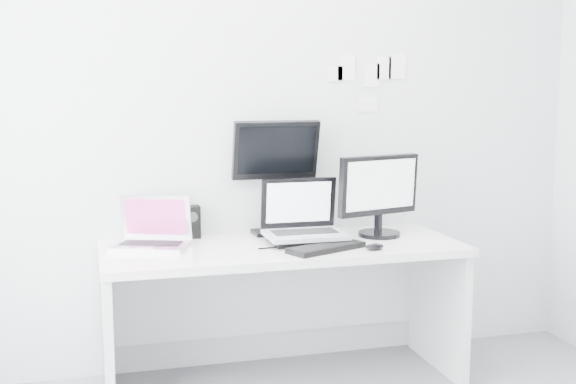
# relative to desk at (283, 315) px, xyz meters

# --- Properties ---
(back_wall) EXTENTS (3.60, 0.00, 3.60)m
(back_wall) POSITION_rel_desk_xyz_m (0.00, 0.35, 0.99)
(back_wall) COLOR silver
(back_wall) RESTS_ON ground
(desk) EXTENTS (1.80, 0.70, 0.73)m
(desk) POSITION_rel_desk_xyz_m (0.00, 0.00, 0.00)
(desk) COLOR white
(desk) RESTS_ON ground
(macbook) EXTENTS (0.43, 0.38, 0.27)m
(macbook) POSITION_rel_desk_xyz_m (-0.65, 0.09, 0.50)
(macbook) COLOR #B8B8BC
(macbook) RESTS_ON desk
(speaker) EXTENTS (0.09, 0.09, 0.17)m
(speaker) POSITION_rel_desk_xyz_m (-0.42, 0.30, 0.45)
(speaker) COLOR black
(speaker) RESTS_ON desk
(dell_laptop) EXTENTS (0.40, 0.31, 0.33)m
(dell_laptop) POSITION_rel_desk_xyz_m (0.12, 0.00, 0.53)
(dell_laptop) COLOR #B2B4B9
(dell_laptop) RESTS_ON desk
(rear_monitor) EXTENTS (0.47, 0.18, 0.63)m
(rear_monitor) POSITION_rel_desk_xyz_m (0.03, 0.28, 0.68)
(rear_monitor) COLOR black
(rear_monitor) RESTS_ON desk
(samsung_monitor) EXTENTS (0.53, 0.35, 0.45)m
(samsung_monitor) POSITION_rel_desk_xyz_m (0.55, 0.08, 0.59)
(samsung_monitor) COLOR black
(samsung_monitor) RESTS_ON desk
(keyboard) EXTENTS (0.42, 0.29, 0.03)m
(keyboard) POSITION_rel_desk_xyz_m (0.17, -0.18, 0.38)
(keyboard) COLOR black
(keyboard) RESTS_ON desk
(mouse) EXTENTS (0.11, 0.08, 0.03)m
(mouse) POSITION_rel_desk_xyz_m (0.40, -0.23, 0.38)
(mouse) COLOR black
(mouse) RESTS_ON desk
(wall_note_0) EXTENTS (0.10, 0.00, 0.14)m
(wall_note_0) POSITION_rel_desk_xyz_m (0.45, 0.34, 1.26)
(wall_note_0) COLOR white
(wall_note_0) RESTS_ON back_wall
(wall_note_1) EXTENTS (0.09, 0.00, 0.13)m
(wall_note_1) POSITION_rel_desk_xyz_m (0.60, 0.34, 1.22)
(wall_note_1) COLOR white
(wall_note_1) RESTS_ON back_wall
(wall_note_2) EXTENTS (0.10, 0.00, 0.14)m
(wall_note_2) POSITION_rel_desk_xyz_m (0.75, 0.34, 1.26)
(wall_note_2) COLOR white
(wall_note_2) RESTS_ON back_wall
(wall_note_3) EXTENTS (0.11, 0.00, 0.08)m
(wall_note_3) POSITION_rel_desk_xyz_m (0.58, 0.34, 1.05)
(wall_note_3) COLOR white
(wall_note_3) RESTS_ON back_wall
(wall_note_4) EXTENTS (0.08, 0.00, 0.13)m
(wall_note_4) POSITION_rel_desk_xyz_m (0.67, 0.34, 1.26)
(wall_note_4) COLOR white
(wall_note_4) RESTS_ON back_wall
(wall_note_5) EXTENTS (0.09, 0.00, 0.08)m
(wall_note_5) POSITION_rel_desk_xyz_m (0.38, 0.34, 1.22)
(wall_note_5) COLOR white
(wall_note_5) RESTS_ON back_wall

